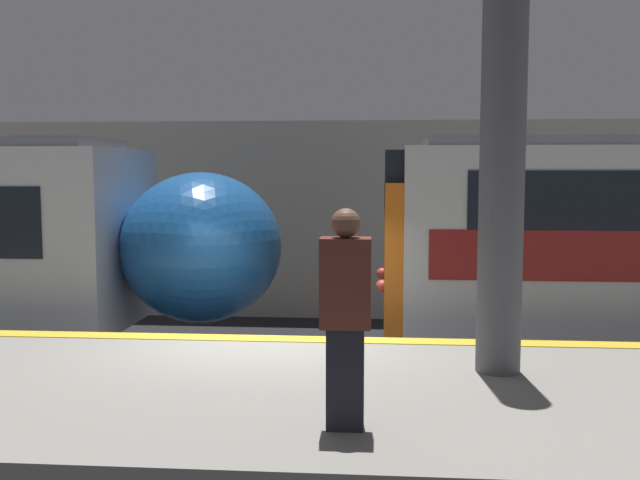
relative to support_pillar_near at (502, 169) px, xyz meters
The scene contains 5 objects.
ground_plane 4.19m from the support_pillar_near, 151.92° to the left, with size 120.00×120.00×0.00m, color black.
platform 3.60m from the support_pillar_near, 165.64° to the right, with size 40.00×3.91×1.15m.
station_rear_barrier 8.57m from the support_pillar_near, 106.94° to the left, with size 50.00×0.15×4.08m.
support_pillar_near is the anchor object (origin of this frame).
person_waiting 2.47m from the support_pillar_near, 128.97° to the right, with size 0.38×0.24×1.67m.
Camera 1 is at (1.34, -8.56, 3.11)m, focal length 42.00 mm.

